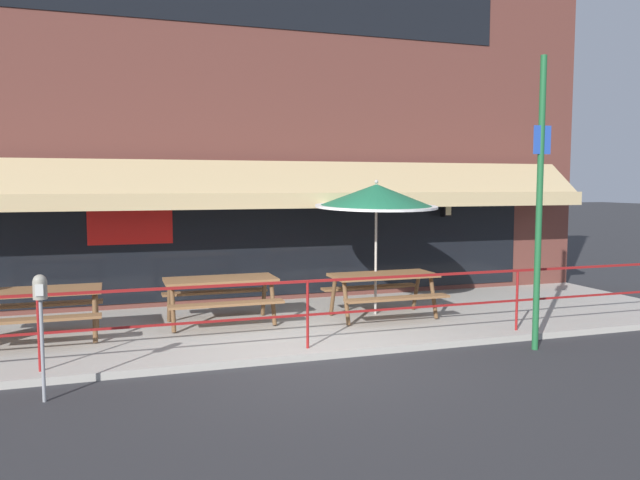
{
  "coord_description": "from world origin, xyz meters",
  "views": [
    {
      "loc": [
        -2.54,
        -7.9,
        2.4
      ],
      "look_at": [
        0.61,
        1.6,
        1.5
      ],
      "focal_mm": 35.0,
      "sensor_mm": 36.0,
      "label": 1
    }
  ],
  "objects_px": {
    "patio_umbrella_right": "(376,197)",
    "picnic_table_left": "(37,300)",
    "street_sign_pole": "(539,201)",
    "picnic_table_right": "(383,283)",
    "parking_meter_near": "(40,299)",
    "picnic_table_centre": "(221,288)"
  },
  "relations": [
    {
      "from": "picnic_table_right",
      "to": "patio_umbrella_right",
      "type": "bearing_deg",
      "value": 90.0
    },
    {
      "from": "parking_meter_near",
      "to": "street_sign_pole",
      "type": "distance_m",
      "value": 6.63
    },
    {
      "from": "picnic_table_left",
      "to": "street_sign_pole",
      "type": "xyz_separation_m",
      "value": [
        6.87,
        -2.38,
        1.45
      ]
    },
    {
      "from": "picnic_table_left",
      "to": "street_sign_pole",
      "type": "height_order",
      "value": "street_sign_pole"
    },
    {
      "from": "picnic_table_left",
      "to": "patio_umbrella_right",
      "type": "bearing_deg",
      "value": 2.26
    },
    {
      "from": "picnic_table_right",
      "to": "parking_meter_near",
      "type": "relative_size",
      "value": 1.27
    },
    {
      "from": "picnic_table_left",
      "to": "picnic_table_centre",
      "type": "relative_size",
      "value": 1.0
    },
    {
      "from": "picnic_table_left",
      "to": "patio_umbrella_right",
      "type": "distance_m",
      "value": 5.67
    },
    {
      "from": "picnic_table_centre",
      "to": "patio_umbrella_right",
      "type": "height_order",
      "value": "patio_umbrella_right"
    },
    {
      "from": "picnic_table_right",
      "to": "street_sign_pole",
      "type": "distance_m",
      "value": 3.03
    },
    {
      "from": "picnic_table_left",
      "to": "patio_umbrella_right",
      "type": "height_order",
      "value": "patio_umbrella_right"
    },
    {
      "from": "picnic_table_centre",
      "to": "patio_umbrella_right",
      "type": "relative_size",
      "value": 0.76
    },
    {
      "from": "picnic_table_right",
      "to": "patio_umbrella_right",
      "type": "height_order",
      "value": "patio_umbrella_right"
    },
    {
      "from": "patio_umbrella_right",
      "to": "street_sign_pole",
      "type": "distance_m",
      "value": 2.95
    },
    {
      "from": "picnic_table_centre",
      "to": "parking_meter_near",
      "type": "height_order",
      "value": "parking_meter_near"
    },
    {
      "from": "patio_umbrella_right",
      "to": "picnic_table_left",
      "type": "bearing_deg",
      "value": -177.74
    },
    {
      "from": "picnic_table_right",
      "to": "parking_meter_near",
      "type": "bearing_deg",
      "value": -155.03
    },
    {
      "from": "picnic_table_centre",
      "to": "patio_umbrella_right",
      "type": "xyz_separation_m",
      "value": [
        2.74,
        -0.06,
        1.47
      ]
    },
    {
      "from": "picnic_table_centre",
      "to": "street_sign_pole",
      "type": "xyz_separation_m",
      "value": [
        4.14,
        -2.65,
        1.45
      ]
    },
    {
      "from": "picnic_table_right",
      "to": "patio_umbrella_right",
      "type": "distance_m",
      "value": 1.51
    },
    {
      "from": "picnic_table_left",
      "to": "picnic_table_centre",
      "type": "xyz_separation_m",
      "value": [
        2.74,
        0.28,
        0.0
      ]
    },
    {
      "from": "picnic_table_centre",
      "to": "picnic_table_right",
      "type": "relative_size",
      "value": 1.0
    }
  ]
}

